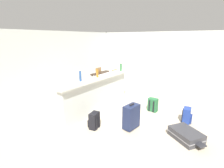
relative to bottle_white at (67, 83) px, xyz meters
The scene contains 19 objects.
ground_plane 2.36m from the bottle_white, ahead, with size 13.00×13.00×0.05m, color beige.
wall_back 3.36m from the bottle_white, 53.53° to the left, with size 6.60×0.10×2.50m, color silver.
wall_right 5.05m from the bottle_white, ahead, with size 0.10×6.00×2.50m, color silver.
partition_half_wall 1.40m from the bottle_white, ahead, with size 2.80×0.20×1.03m, color silver.
bar_countertop 1.23m from the bottle_white, ahead, with size 2.96×0.40×0.05m, color white.
bottle_white is the anchor object (origin of this frame).
bottle_blue 0.63m from the bottle_white, 15.33° to the left, with size 0.06×0.06×0.29m, color #284C89.
bottle_amber 1.24m from the bottle_white, ahead, with size 0.07×0.07×0.25m, color #9E661E.
bottle_clear 1.86m from the bottle_white, ahead, with size 0.07×0.07×0.22m, color silver.
bottle_green 2.47m from the bottle_white, ahead, with size 0.07×0.07×0.27m, color #2D6B38.
dining_table 3.46m from the bottle_white, 22.07° to the left, with size 1.10×0.80×0.74m.
dining_chair_near_partition 3.35m from the bottle_white, 13.47° to the left, with size 0.45×0.45×0.93m.
dining_chair_far_side 3.76m from the bottle_white, 29.62° to the left, with size 0.43×0.43×0.93m.
pendant_lamp 3.44m from the bottle_white, 21.14° to the left, with size 0.34×0.34×0.85m.
suitcase_flat_charcoal 3.02m from the bottle_white, 65.07° to the right, with size 0.79×0.88×0.22m.
backpack_blue 3.28m from the bottle_white, 49.55° to the right, with size 0.30×0.27×0.42m.
backpack_black 1.17m from the bottle_white, 55.82° to the right, with size 0.31×0.29×0.42m.
suitcase_upright_navy 1.79m from the bottle_white, 55.56° to the right, with size 0.46×0.29×0.67m.
backpack_green 2.76m from the bottle_white, 31.17° to the right, with size 0.26×0.29×0.42m.
Camera 1 is at (-4.52, -2.78, 2.25)m, focal length 26.91 mm.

